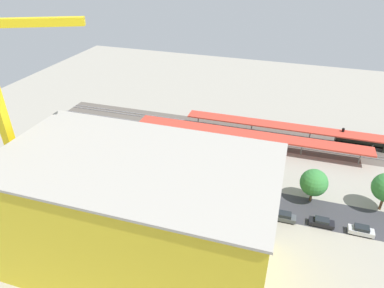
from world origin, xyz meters
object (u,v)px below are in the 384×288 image
object	(u,v)px
parked_car_3	(247,208)
traffic_light	(164,180)
box_truck_0	(217,201)
parked_car_0	(361,231)
locomotive	(368,143)
parked_car_5	(179,194)
street_tree_3	(239,166)
construction_building	(140,216)
platform_canopy_near	(249,134)
parked_car_6	(148,187)
platform_canopy_far	(281,126)
parked_car_1	(322,222)
parked_car_2	(284,217)
tower_crane	(11,125)
street_tree_0	(314,183)
parked_car_4	(212,199)
street_tree_1	(120,145)

from	to	relation	value
parked_car_3	traffic_light	distance (m)	18.09
box_truck_0	parked_car_0	bearing A→B (deg)	-177.75
locomotive	box_truck_0	distance (m)	48.19
parked_car_5	street_tree_3	size ratio (longest dim) A/B	0.59
construction_building	parked_car_0	bearing A→B (deg)	-153.90
platform_canopy_near	parked_car_5	world-z (taller)	platform_canopy_near
traffic_light	parked_car_6	bearing A→B (deg)	-12.56
parked_car_5	parked_car_3	bearing A→B (deg)	-179.41
platform_canopy_far	parked_car_1	world-z (taller)	platform_canopy_far
parked_car_5	box_truck_0	world-z (taller)	box_truck_0
platform_canopy_near	street_tree_3	xyz separation A→B (m)	(-0.81, 16.91, 0.91)
parked_car_3	traffic_light	world-z (taller)	traffic_light
parked_car_2	box_truck_0	xyz separation A→B (m)	(13.72, 0.40, 0.87)
locomotive	tower_crane	world-z (taller)	tower_crane
parked_car_6	street_tree_3	bearing A→B (deg)	-155.52
street_tree_0	street_tree_3	bearing A→B (deg)	-4.04
parked_car_6	traffic_light	xyz separation A→B (m)	(-4.51, 1.00, 3.70)
parked_car_6	traffic_light	bearing A→B (deg)	167.44
platform_canopy_far	construction_building	bearing A→B (deg)	70.93
platform_canopy_near	parked_car_2	xyz separation A→B (m)	(-11.92, 26.07, -3.02)
parked_car_1	parked_car_2	xyz separation A→B (m)	(7.00, 0.80, 0.09)
tower_crane	street_tree_0	distance (m)	57.97
platform_canopy_near	platform_canopy_far	size ratio (longest dim) A/B	1.16
construction_building	street_tree_3	distance (m)	29.55
parked_car_0	traffic_light	xyz separation A→B (m)	(39.32, 1.03, 3.58)
platform_canopy_near	tower_crane	world-z (taller)	tower_crane
parked_car_0	parked_car_4	distance (m)	29.07
parked_car_5	construction_building	bearing A→B (deg)	89.95
street_tree_1	street_tree_3	world-z (taller)	street_tree_1
parked_car_3	parked_car_5	xyz separation A→B (m)	(14.58, 0.15, -0.00)
street_tree_0	traffic_light	bearing A→B (deg)	15.59
platform_canopy_far	parked_car_0	world-z (taller)	platform_canopy_far
tower_crane	parked_car_5	bearing A→B (deg)	-144.41
parked_car_0	street_tree_3	world-z (taller)	street_tree_3
construction_building	street_tree_1	world-z (taller)	construction_building
parked_car_4	parked_car_0	bearing A→B (deg)	179.84
locomotive	parked_car_3	xyz separation A→B (m)	(26.18, 34.98, -0.96)
platform_canopy_near	tower_crane	distance (m)	56.60
parked_car_6	street_tree_0	bearing A→B (deg)	-167.95
locomotive	parked_car_5	xyz separation A→B (m)	(40.76, 35.13, -0.97)
parked_car_2	tower_crane	size ratio (longest dim) A/B	0.12
box_truck_0	platform_canopy_far	bearing A→B (deg)	-105.34
tower_crane	traffic_light	xyz separation A→B (m)	(-19.73, -15.84, -17.47)
parked_car_1	parked_car_3	bearing A→B (deg)	1.83
parked_car_0	tower_crane	xyz separation A→B (m)	(59.05, 16.87, 21.06)
platform_canopy_near	platform_canopy_far	distance (m)	10.94
parked_car_6	box_truck_0	distance (m)	16.12
street_tree_0	street_tree_1	xyz separation A→B (m)	(45.21, -0.41, 0.57)
parked_car_4	traffic_light	size ratio (longest dim) A/B	0.71
locomotive	box_truck_0	xyz separation A→B (m)	(32.35, 35.72, -0.08)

